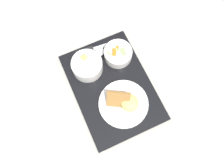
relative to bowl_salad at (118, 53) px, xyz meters
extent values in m
plane|color=#ADA89E|center=(0.12, -0.07, -0.04)|extent=(4.00, 4.00, 0.00)
cube|color=black|center=(0.12, -0.07, -0.03)|extent=(0.46, 0.35, 0.02)
cylinder|color=white|center=(0.00, 0.00, 0.00)|extent=(0.12, 0.12, 0.05)
torus|color=white|center=(0.00, 0.00, 0.02)|extent=(0.12, 0.12, 0.01)
cylinder|color=#8EBC6B|center=(-0.01, -0.02, 0.01)|extent=(0.05, 0.05, 0.02)
cylinder|color=#8EBC6B|center=(0.01, 0.00, 0.01)|extent=(0.05, 0.05, 0.01)
cylinder|color=#8EBC6B|center=(0.01, 0.03, 0.02)|extent=(0.05, 0.05, 0.02)
cylinder|color=#8EBC6B|center=(0.00, 0.03, 0.01)|extent=(0.04, 0.04, 0.02)
cube|color=orange|center=(0.00, -0.02, 0.02)|extent=(0.02, 0.02, 0.01)
cube|color=orange|center=(0.01, -0.02, 0.02)|extent=(0.02, 0.02, 0.01)
cube|color=orange|center=(-0.02, 0.00, 0.02)|extent=(0.02, 0.02, 0.01)
cube|color=orange|center=(-0.01, -0.01, 0.02)|extent=(0.01, 0.01, 0.02)
cylinder|color=white|center=(0.01, -0.14, 0.00)|extent=(0.12, 0.12, 0.06)
torus|color=white|center=(0.01, -0.14, 0.03)|extent=(0.12, 0.12, 0.01)
cylinder|color=#C67F3D|center=(0.01, -0.14, 0.01)|extent=(0.11, 0.11, 0.05)
cube|color=#E5A356|center=(-0.01, -0.14, 0.03)|extent=(0.03, 0.03, 0.02)
cylinder|color=white|center=(0.20, -0.05, -0.02)|extent=(0.19, 0.19, 0.01)
ellipsoid|color=#EFC666|center=(0.21, -0.03, 0.00)|extent=(0.07, 0.07, 0.03)
cube|color=#A37038|center=(0.19, -0.07, 0.01)|extent=(0.09, 0.10, 0.08)
cube|color=silver|center=(-0.07, -0.03, -0.03)|extent=(0.02, 0.11, 0.00)
cube|color=black|center=(-0.06, -0.13, -0.02)|extent=(0.02, 0.08, 0.02)
ellipsoid|color=silver|center=(-0.04, -0.06, -0.02)|extent=(0.04, 0.04, 0.01)
cube|color=silver|center=(-0.04, -0.14, -0.02)|extent=(0.02, 0.11, 0.01)
camera|label=1|loc=(0.40, -0.16, 0.88)|focal=38.00mm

